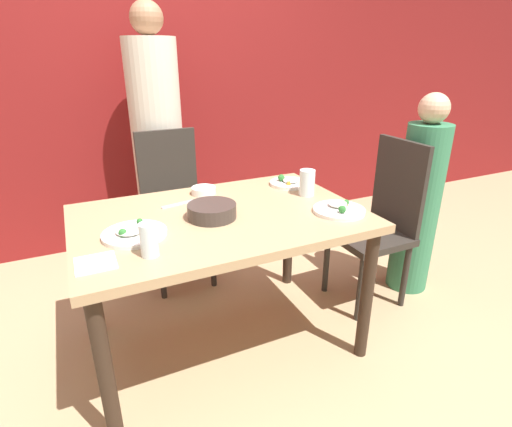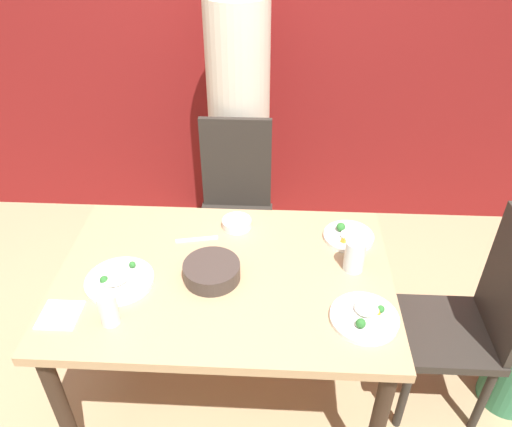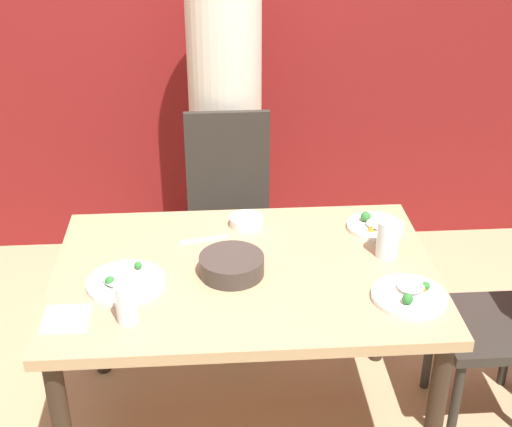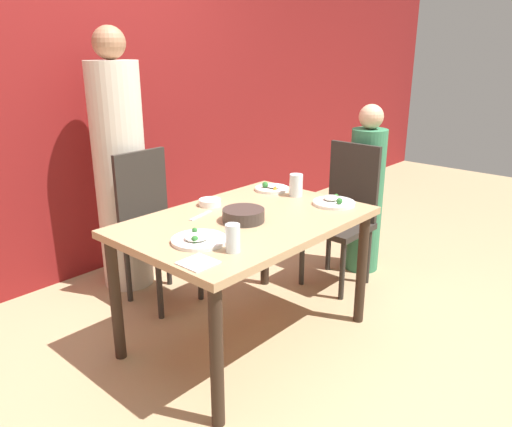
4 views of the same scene
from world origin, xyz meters
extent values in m
plane|color=tan|center=(0.00, 0.00, 0.00)|extent=(10.00, 10.00, 0.00)
cube|color=maroon|center=(0.00, 1.51, 1.35)|extent=(10.00, 0.06, 2.70)
cube|color=tan|center=(0.00, 0.00, 0.71)|extent=(1.31, 0.88, 0.04)
cylinder|color=#332319|center=(-0.59, -0.38, 0.35)|extent=(0.06, 0.06, 0.69)
cylinder|color=#332319|center=(0.59, -0.38, 0.35)|extent=(0.06, 0.06, 0.69)
cylinder|color=#332319|center=(-0.59, 0.38, 0.35)|extent=(0.06, 0.06, 0.69)
cylinder|color=#332319|center=(0.59, 0.38, 0.35)|extent=(0.06, 0.06, 0.69)
cube|color=#2D2823|center=(-0.03, 0.71, 0.43)|extent=(0.40, 0.40, 0.04)
cube|color=#2D2823|center=(-0.03, 0.90, 0.71)|extent=(0.38, 0.03, 0.53)
cylinder|color=#2D2823|center=(-0.19, 0.55, 0.20)|extent=(0.04, 0.04, 0.41)
cylinder|color=#2D2823|center=(0.14, 0.55, 0.20)|extent=(0.04, 0.04, 0.41)
cylinder|color=#2D2823|center=(-0.19, 0.88, 0.20)|extent=(0.04, 0.04, 0.41)
cylinder|color=#2D2823|center=(0.14, 0.88, 0.20)|extent=(0.04, 0.04, 0.41)
cube|color=#2D2823|center=(0.92, 0.02, 0.43)|extent=(0.40, 0.40, 0.04)
cube|color=#2D2823|center=(1.11, 0.02, 0.71)|extent=(0.03, 0.38, 0.53)
cylinder|color=#2D2823|center=(0.76, 0.18, 0.20)|extent=(0.04, 0.04, 0.41)
cylinder|color=#2D2823|center=(0.76, -0.15, 0.20)|extent=(0.04, 0.04, 0.41)
cylinder|color=#2D2823|center=(1.09, 0.18, 0.20)|extent=(0.04, 0.04, 0.41)
cylinder|color=#2D2823|center=(1.09, -0.15, 0.20)|extent=(0.04, 0.04, 0.41)
cylinder|color=beige|center=(-0.03, 1.12, 0.76)|extent=(0.34, 0.34, 1.52)
sphere|color=#9E7051|center=(-0.03, 1.12, 1.62)|extent=(0.21, 0.21, 0.21)
cylinder|color=#387F56|center=(1.29, 0.02, 0.53)|extent=(0.25, 0.25, 1.05)
sphere|color=#DBAD89|center=(1.29, 0.02, 1.14)|extent=(0.17, 0.17, 0.17)
cylinder|color=#3D332D|center=(-0.05, -0.02, 0.77)|extent=(0.22, 0.22, 0.07)
cylinder|color=#BC5123|center=(-0.05, -0.02, 0.80)|extent=(0.19, 0.19, 0.01)
cylinder|color=white|center=(0.51, 0.25, 0.74)|extent=(0.21, 0.21, 0.02)
ellipsoid|color=white|center=(0.51, 0.24, 0.76)|extent=(0.09, 0.09, 0.02)
cone|color=orange|center=(0.48, 0.20, 0.76)|extent=(0.02, 0.02, 0.02)
cone|color=orange|center=(0.48, 0.20, 0.76)|extent=(0.02, 0.02, 0.03)
sphere|color=#2D702D|center=(0.48, 0.28, 0.77)|extent=(0.04, 0.04, 0.04)
cylinder|color=white|center=(-0.40, -0.07, 0.74)|extent=(0.26, 0.26, 0.02)
ellipsoid|color=white|center=(-0.41, -0.07, 0.76)|extent=(0.11, 0.11, 0.02)
sphere|color=#2D702D|center=(-0.44, -0.10, 0.77)|extent=(0.03, 0.03, 0.03)
sphere|color=#2D702D|center=(-0.36, 0.00, 0.76)|extent=(0.03, 0.03, 0.03)
cylinder|color=white|center=(0.52, -0.21, 0.74)|extent=(0.24, 0.24, 0.02)
ellipsoid|color=white|center=(0.53, -0.19, 0.76)|extent=(0.09, 0.09, 0.03)
sphere|color=#2D702D|center=(0.50, -0.26, 0.77)|extent=(0.04, 0.04, 0.04)
sphere|color=#2D702D|center=(0.58, -0.19, 0.76)|extent=(0.03, 0.03, 0.03)
cone|color=orange|center=(0.57, -0.20, 0.76)|extent=(0.02, 0.02, 0.02)
cylinder|color=white|center=(0.02, 0.31, 0.75)|extent=(0.13, 0.13, 0.04)
cylinder|color=white|center=(0.02, 0.31, 0.77)|extent=(0.11, 0.11, 0.01)
cylinder|color=silver|center=(-0.37, -0.27, 0.80)|extent=(0.07, 0.07, 0.13)
cylinder|color=silver|center=(0.51, 0.06, 0.80)|extent=(0.08, 0.08, 0.14)
cube|color=white|center=(-0.56, -0.25, 0.74)|extent=(0.14, 0.14, 0.01)
cube|color=silver|center=(-0.14, 0.20, 0.74)|extent=(0.18, 0.06, 0.01)
camera|label=1|loc=(-0.58, -1.62, 1.44)|focal=28.00mm
camera|label=2|loc=(0.20, -1.44, 2.07)|focal=35.00mm
camera|label=3|loc=(-0.10, -2.06, 2.05)|focal=50.00mm
camera|label=4|loc=(-1.83, -1.72, 1.60)|focal=35.00mm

